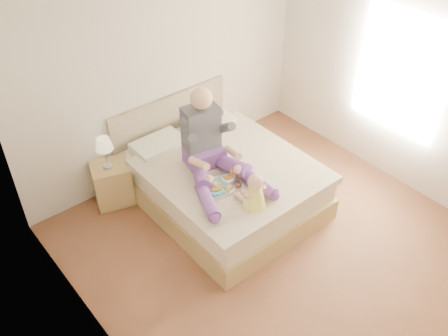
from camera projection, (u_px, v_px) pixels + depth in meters
room at (299, 132)px, 4.58m from camera, size 4.02×4.22×2.71m
bed at (219, 179)px, 5.93m from camera, size 1.70×2.18×1.00m
nightstand at (112, 183)px, 5.94m from camera, size 0.53×0.50×0.53m
lamp at (104, 146)px, 5.56m from camera, size 0.20×0.20×0.40m
adult at (210, 149)px, 5.42m from camera, size 0.84×1.24×0.98m
tray at (222, 184)px, 5.35m from camera, size 0.49×0.41×0.13m
baby at (254, 193)px, 5.03m from camera, size 0.26×0.36×0.40m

